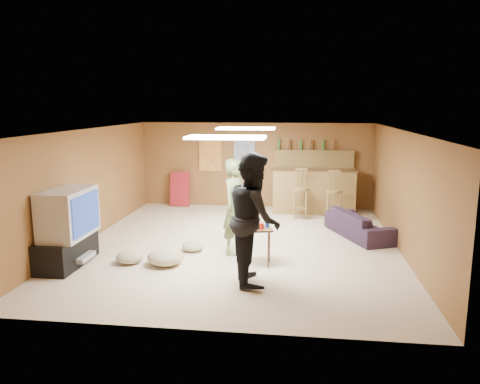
# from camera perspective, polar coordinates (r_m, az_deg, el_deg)

# --- Properties ---
(ground) EXTENTS (7.00, 7.00, 0.00)m
(ground) POSITION_cam_1_polar(r_m,az_deg,el_deg) (9.08, -0.16, -6.45)
(ground) COLOR beige
(ground) RESTS_ON ground
(ceiling) EXTENTS (6.00, 7.00, 0.02)m
(ceiling) POSITION_cam_1_polar(r_m,az_deg,el_deg) (8.69, -0.17, 7.56)
(ceiling) COLOR silver
(ceiling) RESTS_ON ground
(wall_back) EXTENTS (6.00, 0.02, 2.20)m
(wall_back) POSITION_cam_1_polar(r_m,az_deg,el_deg) (12.26, 1.94, 3.29)
(wall_back) COLOR brown
(wall_back) RESTS_ON ground
(wall_front) EXTENTS (6.00, 0.02, 2.20)m
(wall_front) POSITION_cam_1_polar(r_m,az_deg,el_deg) (5.45, -4.90, -6.10)
(wall_front) COLOR brown
(wall_front) RESTS_ON ground
(wall_left) EXTENTS (0.02, 7.00, 2.20)m
(wall_left) POSITION_cam_1_polar(r_m,az_deg,el_deg) (9.66, -18.09, 0.78)
(wall_left) COLOR brown
(wall_left) RESTS_ON ground
(wall_right) EXTENTS (0.02, 7.00, 2.20)m
(wall_right) POSITION_cam_1_polar(r_m,az_deg,el_deg) (8.95, 19.26, -0.05)
(wall_right) COLOR brown
(wall_right) RESTS_ON ground
(tv_stand) EXTENTS (0.55, 1.30, 0.50)m
(tv_stand) POSITION_cam_1_polar(r_m,az_deg,el_deg) (8.43, -20.36, -6.72)
(tv_stand) COLOR black
(tv_stand) RESTS_ON ground
(dvd_box) EXTENTS (0.35, 0.50, 0.08)m
(dvd_box) POSITION_cam_1_polar(r_m,az_deg,el_deg) (8.36, -18.97, -7.49)
(dvd_box) COLOR #B2B2B7
(dvd_box) RESTS_ON tv_stand
(tv_body) EXTENTS (0.60, 1.10, 0.80)m
(tv_body) POSITION_cam_1_polar(r_m,az_deg,el_deg) (8.23, -20.22, -2.43)
(tv_body) COLOR #B2B2B7
(tv_body) RESTS_ON tv_stand
(tv_screen) EXTENTS (0.02, 0.95, 0.65)m
(tv_screen) POSITION_cam_1_polar(r_m,az_deg,el_deg) (8.09, -18.27, -2.52)
(tv_screen) COLOR navy
(tv_screen) RESTS_ON tv_body
(bar_counter) EXTENTS (2.00, 0.60, 1.10)m
(bar_counter) POSITION_cam_1_polar(r_m,az_deg,el_deg) (11.75, 8.97, 0.13)
(bar_counter) COLOR brown
(bar_counter) RESTS_ON ground
(bar_lip) EXTENTS (2.10, 0.12, 0.05)m
(bar_lip) POSITION_cam_1_polar(r_m,az_deg,el_deg) (11.42, 9.09, 2.62)
(bar_lip) COLOR #3E2413
(bar_lip) RESTS_ON bar_counter
(bar_shelf) EXTENTS (2.00, 0.18, 0.05)m
(bar_shelf) POSITION_cam_1_polar(r_m,az_deg,el_deg) (12.07, 9.04, 4.96)
(bar_shelf) COLOR brown
(bar_shelf) RESTS_ON bar_backing
(bar_backing) EXTENTS (2.00, 0.14, 0.60)m
(bar_backing) POSITION_cam_1_polar(r_m,az_deg,el_deg) (12.12, 9.00, 3.56)
(bar_backing) COLOR brown
(bar_backing) RESTS_ON bar_counter
(poster_left) EXTENTS (0.60, 0.03, 0.85)m
(poster_left) POSITION_cam_1_polar(r_m,az_deg,el_deg) (12.35, -3.64, 4.50)
(poster_left) COLOR #BF3F26
(poster_left) RESTS_ON wall_back
(poster_right) EXTENTS (0.55, 0.03, 0.80)m
(poster_right) POSITION_cam_1_polar(r_m,az_deg,el_deg) (12.22, 0.52, 4.45)
(poster_right) COLOR #334C99
(poster_right) RESTS_ON wall_back
(folding_chair_stack) EXTENTS (0.50, 0.26, 0.91)m
(folding_chair_stack) POSITION_cam_1_polar(r_m,az_deg,el_deg) (12.50, -7.33, 0.34)
(folding_chair_stack) COLOR #A71E29
(folding_chair_stack) RESTS_ON ground
(ceiling_panel_front) EXTENTS (1.20, 0.60, 0.04)m
(ceiling_panel_front) POSITION_cam_1_polar(r_m,az_deg,el_deg) (7.21, -1.70, 6.68)
(ceiling_panel_front) COLOR white
(ceiling_panel_front) RESTS_ON ceiling
(ceiling_panel_back) EXTENTS (1.20, 0.60, 0.04)m
(ceiling_panel_back) POSITION_cam_1_polar(r_m,az_deg,el_deg) (9.88, 0.73, 7.75)
(ceiling_panel_back) COLOR white
(ceiling_panel_back) RESTS_ON ceiling
(person_olive) EXTENTS (0.64, 0.74, 1.72)m
(person_olive) POSITION_cam_1_polar(r_m,az_deg,el_deg) (8.38, -0.55, -1.81)
(person_olive) COLOR #5D6C3F
(person_olive) RESTS_ON ground
(person_black) EXTENTS (0.93, 1.09, 1.98)m
(person_black) POSITION_cam_1_polar(r_m,az_deg,el_deg) (7.00, 1.72, -3.23)
(person_black) COLOR black
(person_black) RESTS_ON ground
(sofa) EXTENTS (1.34, 1.92, 0.52)m
(sofa) POSITION_cam_1_polar(r_m,az_deg,el_deg) (9.88, 14.35, -3.80)
(sofa) COLOR black
(sofa) RESTS_ON ground
(tray_table) EXTENTS (0.57, 0.50, 0.64)m
(tray_table) POSITION_cam_1_polar(r_m,az_deg,el_deg) (7.91, 2.08, -6.64)
(tray_table) COLOR #3E2413
(tray_table) RESTS_ON ground
(cup_red_near) EXTENTS (0.10, 0.10, 0.12)m
(cup_red_near) POSITION_cam_1_polar(r_m,az_deg,el_deg) (7.88, 1.05, -3.86)
(cup_red_near) COLOR red
(cup_red_near) RESTS_ON tray_table
(cup_red_far) EXTENTS (0.10, 0.10, 0.11)m
(cup_red_far) POSITION_cam_1_polar(r_m,az_deg,el_deg) (7.75, 2.65, -4.16)
(cup_red_far) COLOR red
(cup_red_far) RESTS_ON tray_table
(cup_blue) EXTENTS (0.08, 0.08, 0.10)m
(cup_blue) POSITION_cam_1_polar(r_m,az_deg,el_deg) (7.89, 3.32, -3.93)
(cup_blue) COLOR navy
(cup_blue) RESTS_ON tray_table
(bar_stool_left) EXTENTS (0.52, 0.52, 1.28)m
(bar_stool_left) POSITION_cam_1_polar(r_m,az_deg,el_deg) (11.08, 7.42, -0.00)
(bar_stool_left) COLOR brown
(bar_stool_left) RESTS_ON ground
(bar_stool_right) EXTENTS (0.50, 0.50, 1.27)m
(bar_stool_right) POSITION_cam_1_polar(r_m,az_deg,el_deg) (10.91, 11.38, -0.29)
(bar_stool_right) COLOR brown
(bar_stool_right) RESTS_ON ground
(cushion_near_tv) EXTENTS (0.74, 0.74, 0.27)m
(cushion_near_tv) POSITION_cam_1_polar(r_m,az_deg,el_deg) (8.05, -9.09, -7.83)
(cushion_near_tv) COLOR tan
(cushion_near_tv) RESTS_ON ground
(cushion_mid) EXTENTS (0.44, 0.44, 0.18)m
(cushion_mid) POSITION_cam_1_polar(r_m,az_deg,el_deg) (8.73, -5.77, -6.59)
(cushion_mid) COLOR tan
(cushion_mid) RESTS_ON ground
(cushion_far) EXTENTS (0.52, 0.52, 0.21)m
(cushion_far) POSITION_cam_1_polar(r_m,az_deg,el_deg) (8.27, -13.29, -7.71)
(cushion_far) COLOR tan
(cushion_far) RESTS_ON ground
(bottle_row) EXTENTS (1.48, 0.08, 0.26)m
(bottle_row) POSITION_cam_1_polar(r_m,az_deg,el_deg) (12.03, 8.11, 5.71)
(bottle_row) COLOR #3F7233
(bottle_row) RESTS_ON bar_shelf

